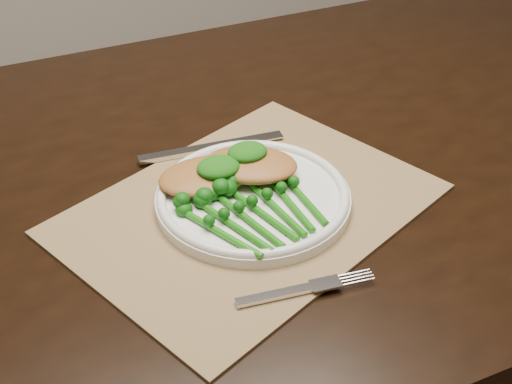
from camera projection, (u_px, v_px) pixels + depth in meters
name	position (u px, v px, depth m)	size (l,w,h in m)	color
dining_table	(246.00, 339.00, 1.23)	(1.63, 0.95, 0.75)	black
placemat	(249.00, 209.00, 0.92)	(0.45, 0.33, 0.00)	olive
dinner_plate	(253.00, 197.00, 0.92)	(0.25, 0.25, 0.02)	white
knife	(198.00, 150.00, 1.02)	(0.22, 0.03, 0.01)	silver
fork	(315.00, 286.00, 0.80)	(0.16, 0.03, 0.00)	silver
chicken_fillet_left	(205.00, 176.00, 0.93)	(0.12, 0.09, 0.02)	#AC6D32
chicken_fillet_right	(251.00, 164.00, 0.94)	(0.12, 0.09, 0.02)	#AC6D32
pesto_dollop_left	(218.00, 167.00, 0.92)	(0.06, 0.05, 0.02)	#0E4B0A
pesto_dollop_right	(247.00, 152.00, 0.94)	(0.05, 0.05, 0.02)	#0E4B0A
broccolini_bundle	(262.00, 213.00, 0.88)	(0.18, 0.20, 0.04)	#18690D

